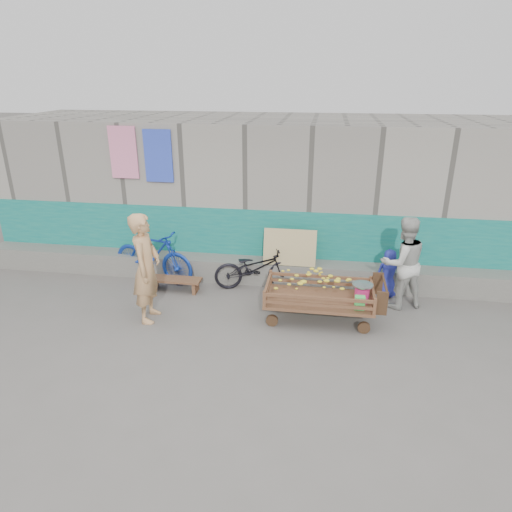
# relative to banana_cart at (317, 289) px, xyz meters

# --- Properties ---
(ground) EXTENTS (80.00, 80.00, 0.00)m
(ground) POSITION_rel_banana_cart_xyz_m (-0.87, -0.97, -0.56)
(ground) COLOR #5D5A55
(ground) RESTS_ON ground
(building_wall) EXTENTS (12.00, 3.50, 3.00)m
(building_wall) POSITION_rel_banana_cart_xyz_m (-0.87, 3.08, 0.90)
(building_wall) COLOR gray
(building_wall) RESTS_ON ground
(banana_cart) EXTENTS (1.94, 0.89, 0.83)m
(banana_cart) POSITION_rel_banana_cart_xyz_m (0.00, 0.00, 0.00)
(banana_cart) COLOR brown
(banana_cart) RESTS_ON ground
(bench) EXTENTS (1.02, 0.31, 0.26)m
(bench) POSITION_rel_banana_cart_xyz_m (-2.70, 0.70, -0.37)
(bench) COLOR brown
(bench) RESTS_ON ground
(vendor_man) EXTENTS (0.48, 0.70, 1.85)m
(vendor_man) POSITION_rel_banana_cart_xyz_m (-2.78, -0.38, 0.37)
(vendor_man) COLOR tan
(vendor_man) RESTS_ON ground
(woman) EXTENTS (0.97, 0.86, 1.66)m
(woman) POSITION_rel_banana_cart_xyz_m (1.44, 0.73, 0.27)
(woman) COLOR beige
(woman) RESTS_ON ground
(child) EXTENTS (0.48, 0.35, 0.92)m
(child) POSITION_rel_banana_cart_xyz_m (1.27, 1.08, -0.10)
(child) COLOR #232A99
(child) RESTS_ON ground
(bicycle_dark) EXTENTS (1.66, 0.94, 0.82)m
(bicycle_dark) POSITION_rel_banana_cart_xyz_m (-1.21, 1.08, -0.15)
(bicycle_dark) COLOR black
(bicycle_dark) RESTS_ON ground
(bicycle_blue) EXTENTS (1.86, 0.94, 1.07)m
(bicycle_blue) POSITION_rel_banana_cart_xyz_m (-3.25, 1.08, -0.02)
(bicycle_blue) COLOR #13349F
(bicycle_blue) RESTS_ON ground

